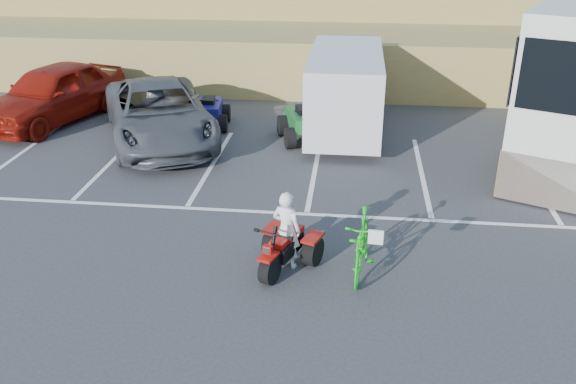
# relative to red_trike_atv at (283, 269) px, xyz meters

# --- Properties ---
(ground) EXTENTS (100.00, 100.00, 0.00)m
(ground) POSITION_rel_red_trike_atv_xyz_m (0.25, -0.11, 0.00)
(ground) COLOR #323235
(ground) RESTS_ON ground
(parking_stripes) EXTENTS (28.00, 5.16, 0.01)m
(parking_stripes) POSITION_rel_red_trike_atv_xyz_m (1.12, 3.96, 0.00)
(parking_stripes) COLOR white
(parking_stripes) RESTS_ON ground
(grass_embankment) EXTENTS (40.00, 8.50, 3.10)m
(grass_embankment) POSITION_rel_red_trike_atv_xyz_m (0.25, 15.37, 1.42)
(grass_embankment) COLOR olive
(grass_embankment) RESTS_ON ground
(red_trike_atv) EXTENTS (1.54, 1.75, 0.95)m
(red_trike_atv) POSITION_rel_red_trike_atv_xyz_m (0.00, 0.00, 0.00)
(red_trike_atv) COLOR #A91009
(red_trike_atv) RESTS_ON ground
(rider) EXTENTS (0.64, 0.53, 1.51)m
(rider) POSITION_rel_red_trike_atv_xyz_m (0.05, 0.14, 0.75)
(rider) COLOR white
(rider) RESTS_ON ground
(green_dirt_bike) EXTENTS (0.73, 1.95, 1.14)m
(green_dirt_bike) POSITION_rel_red_trike_atv_xyz_m (1.43, 0.11, 0.57)
(green_dirt_bike) COLOR #14BF19
(green_dirt_bike) RESTS_ON ground
(grey_pickup) EXTENTS (4.89, 6.47, 1.63)m
(grey_pickup) POSITION_rel_red_trike_atv_xyz_m (-4.35, 6.58, 0.82)
(grey_pickup) COLOR #44474C
(grey_pickup) RESTS_ON ground
(red_car) EXTENTS (3.56, 5.59, 1.77)m
(red_car) POSITION_rel_red_trike_atv_xyz_m (-8.17, 7.96, 0.89)
(red_car) COLOR maroon
(red_car) RESTS_ON ground
(cargo_trailer) EXTENTS (2.05, 5.11, 2.38)m
(cargo_trailer) POSITION_rel_red_trike_atv_xyz_m (0.89, 7.85, 1.29)
(cargo_trailer) COLOR silver
(cargo_trailer) RESTS_ON ground
(quad_atv_blue) EXTENTS (1.34, 1.69, 1.02)m
(quad_atv_blue) POSITION_rel_red_trike_atv_xyz_m (-3.22, 7.91, 0.00)
(quad_atv_blue) COLOR navy
(quad_atv_blue) RESTS_ON ground
(quad_atv_green) EXTENTS (1.74, 2.03, 1.12)m
(quad_atv_green) POSITION_rel_red_trike_atv_xyz_m (-0.24, 7.00, 0.00)
(quad_atv_green) COLOR #145822
(quad_atv_green) RESTS_ON ground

